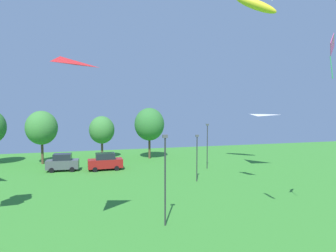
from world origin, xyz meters
TOP-DOWN VIEW (x-y plane):
  - kite_flying_2 at (-5.72, 21.63)m, footprint 2.95×2.82m
  - kite_flying_3 at (12.43, 19.19)m, footprint 1.25×0.99m
  - kite_flying_7 at (17.34, 36.46)m, footprint 3.75×3.98m
  - kite_flying_8 at (16.11, 35.49)m, footprint 5.44×3.27m
  - parked_car_leftmost at (-7.54, 43.10)m, footprint 4.20×2.13m
  - parked_car_second_from_left at (-2.04, 42.28)m, footprint 4.62×2.14m
  - light_post_0 at (7.80, 33.49)m, footprint 0.36×0.20m
  - light_post_1 at (11.51, 39.47)m, footprint 0.36×0.20m
  - light_post_2 at (1.20, 22.29)m, footprint 0.36×0.20m
  - treeline_tree_1 at (-10.82, 48.84)m, footprint 4.54×4.54m
  - treeline_tree_2 at (-2.06, 51.39)m, footprint 4.09×4.09m
  - treeline_tree_3 at (5.41, 49.17)m, footprint 4.81×4.81m

SIDE VIEW (x-z plane):
  - parked_car_second_from_left at x=-2.04m, z-range -0.01..2.28m
  - parked_car_leftmost at x=-7.54m, z-range -0.02..2.29m
  - light_post_0 at x=7.80m, z-range 0.39..5.78m
  - light_post_1 at x=11.51m, z-range 0.40..6.59m
  - light_post_2 at x=1.20m, z-range 0.40..7.08m
  - treeline_tree_2 at x=-2.06m, z-range 1.19..8.10m
  - treeline_tree_1 at x=-10.82m, z-range 1.43..9.31m
  - treeline_tree_3 at x=5.41m, z-range 1.46..9.71m
  - kite_flying_7 at x=17.34m, z-range 6.00..6.23m
  - kite_flying_2 at x=-5.72m, z-range 10.63..11.30m
  - kite_flying_3 at x=12.43m, z-range 11.28..14.42m
  - kite_flying_8 at x=16.11m, z-range 19.52..22.67m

